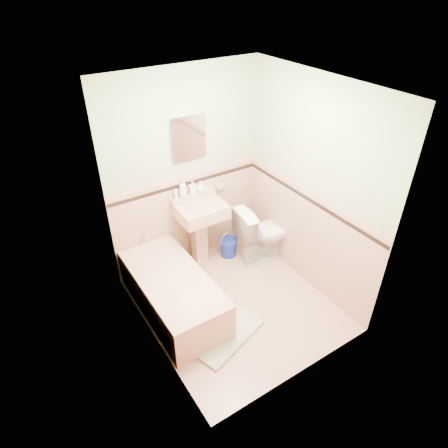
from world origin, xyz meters
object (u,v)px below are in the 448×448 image
soap_bottle_left (183,188)px  medicine_cabinet (189,138)px  bathtub (174,294)px  sink (201,236)px  soap_bottle_right (200,186)px  soap_bottle_mid (193,188)px  bucket (228,247)px  toilet (265,233)px  shoe (214,326)px

soap_bottle_left → medicine_cabinet: bearing=12.8°
bathtub → soap_bottle_left: soap_bottle_left is taller
sink → soap_bottle_right: 0.63m
soap_bottle_right → medicine_cabinet: bearing=164.5°
soap_bottle_mid → bucket: 1.04m
medicine_cabinet → toilet: bearing=-34.5°
soap_bottle_left → toilet: bearing=-29.0°
sink → shoe: 1.22m
toilet → sink: bearing=75.1°
medicine_cabinet → soap_bottle_right: (0.11, -0.03, -0.65)m
bathtub → toilet: bearing=8.1°
sink → soap_bottle_right: size_ratio=6.41×
bathtub → bucket: bearing=24.9°
toilet → bathtub: bearing=105.7°
bucket → shoe: bearing=-130.0°
soap_bottle_mid → soap_bottle_right: soap_bottle_mid is taller
bathtub → toilet: size_ratio=1.88×
soap_bottle_left → soap_bottle_mid: bearing=0.0°
soap_bottle_mid → bucket: (0.39, -0.21, -0.94)m
soap_bottle_left → bathtub: bearing=-127.7°
medicine_cabinet → bucket: size_ratio=1.97×
sink → medicine_cabinet: (0.00, 0.21, 1.24)m
medicine_cabinet → soap_bottle_left: bearing=-167.2°
soap_bottle_right → bucket: 0.99m
bathtub → soap_bottle_right: soap_bottle_right is taller
shoe → sink: bearing=82.8°
toilet → bucket: (-0.38, 0.29, -0.27)m
bathtub → shoe: size_ratio=9.37×
soap_bottle_mid → bucket: soap_bottle_mid is taller
medicine_cabinet → bucket: medicine_cabinet is taller
bucket → soap_bottle_left: bearing=158.3°
soap_bottle_mid → bucket: bearing=-28.1°
soap_bottle_left → soap_bottle_right: size_ratio=1.62×
sink → medicine_cabinet: 1.26m
bathtub → soap_bottle_mid: size_ratio=8.57×
soap_bottle_left → soap_bottle_mid: 0.14m
bathtub → medicine_cabinet: size_ratio=3.00×
bathtub → bucket: (1.08, 0.50, -0.10)m
medicine_cabinet → shoe: (-0.46, -1.26, -1.63)m
bucket → medicine_cabinet: bearing=148.7°
sink → soap_bottle_mid: 0.64m
soap_bottle_left → shoe: size_ratio=1.45×
bucket → shoe: (-0.86, -1.02, -0.06)m
soap_bottle_right → shoe: bearing=-114.9°
soap_bottle_left → soap_bottle_mid: soap_bottle_left is taller
medicine_cabinet → sink: bearing=-90.0°
toilet → bucket: 0.55m
medicine_cabinet → soap_bottle_mid: 0.63m
soap_bottle_right → bucket: bearing=-36.2°
sink → soap_bottle_mid: bearing=89.4°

